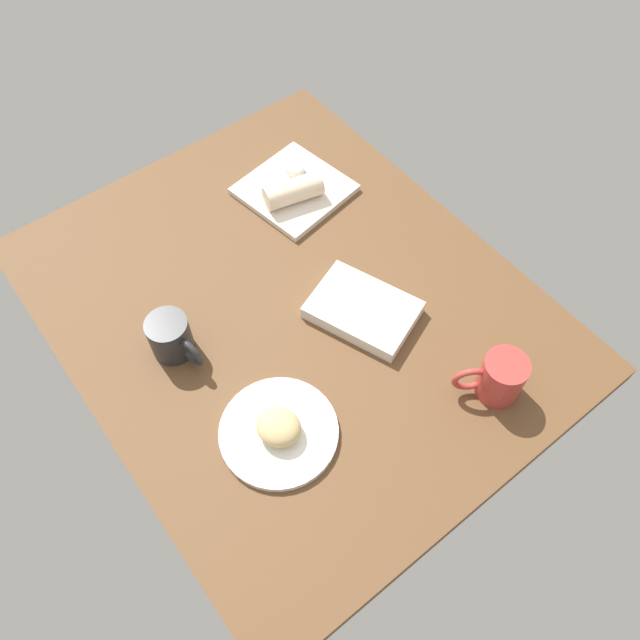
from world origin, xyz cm
name	(u,v)px	position (x,y,z in cm)	size (l,w,h in cm)	color
dining_table	(291,309)	(0.00, 0.00, 2.00)	(110.00, 90.00, 4.00)	brown
round_plate	(279,432)	(-22.55, 19.21, 4.70)	(22.33, 22.33, 1.40)	white
scone_pastry	(279,427)	(-22.83, 19.25, 7.65)	(8.48, 7.71, 4.51)	tan
square_plate	(294,189)	(25.56, -19.93, 4.80)	(22.37, 22.37, 1.60)	silver
sauce_cup	(295,168)	(29.50, -23.06, 6.81)	(4.60, 4.60, 2.24)	silver
breakfast_wrap	(293,191)	(22.41, -17.42, 8.43)	(5.65, 5.65, 13.54)	beige
book_stack	(363,310)	(-11.45, -10.33, 5.61)	(25.28, 21.56, 3.22)	silver
coffee_mug	(171,337)	(5.02, 25.07, 8.73)	(13.23, 8.42, 9.24)	#262628
second_mug	(499,377)	(-40.59, -19.22, 9.09)	(10.02, 12.52, 9.97)	#B23833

